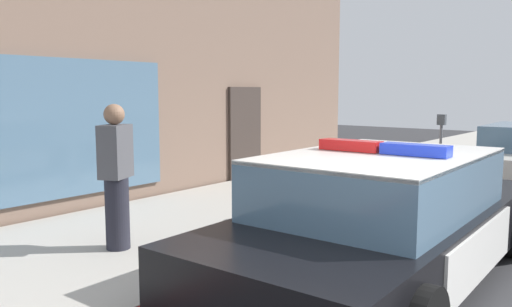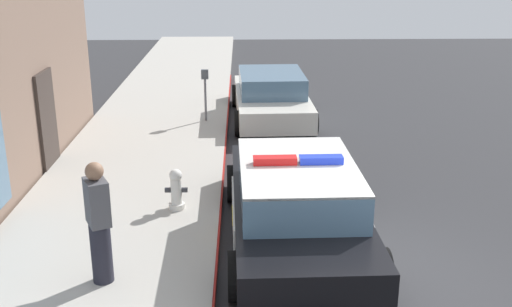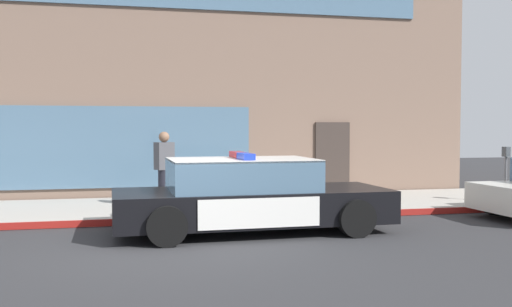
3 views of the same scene
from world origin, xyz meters
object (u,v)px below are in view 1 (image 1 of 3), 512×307
at_px(pedestrian_on_sidewalk, 116,177).
at_px(police_cruiser, 385,218).
at_px(fire_hydrant, 289,195).
at_px(parking_meter, 441,132).

bearing_deg(pedestrian_on_sidewalk, police_cruiser, -179.08).
relative_size(fire_hydrant, pedestrian_on_sidewalk, 0.42).
xyz_separation_m(fire_hydrant, parking_meter, (5.69, -0.20, 0.58)).
distance_m(fire_hydrant, pedestrian_on_sidewalk, 2.58).
height_order(fire_hydrant, pedestrian_on_sidewalk, pedestrian_on_sidewalk).
height_order(fire_hydrant, parking_meter, parking_meter).
xyz_separation_m(police_cruiser, parking_meter, (6.73, 1.77, 0.40)).
relative_size(police_cruiser, pedestrian_on_sidewalk, 3.00).
bearing_deg(pedestrian_on_sidewalk, parking_meter, -122.61).
height_order(police_cruiser, fire_hydrant, police_cruiser).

